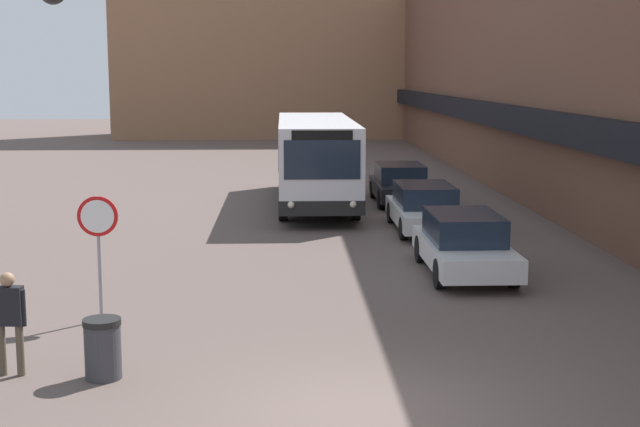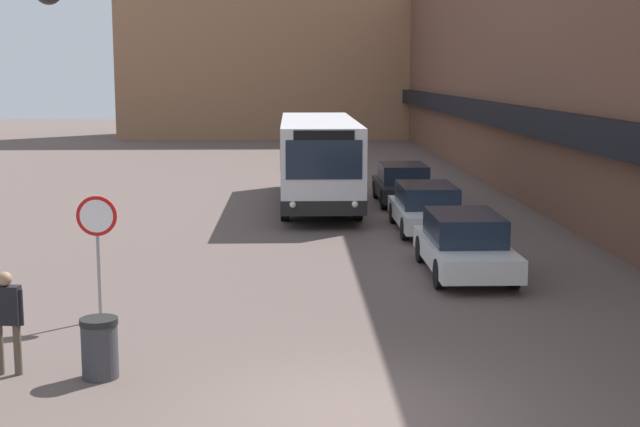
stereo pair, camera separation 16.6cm
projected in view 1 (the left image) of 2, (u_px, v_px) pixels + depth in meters
ground_plane at (358, 412)px, 12.41m from camera, size 160.00×160.00×0.00m
building_row_right at (557, 60)px, 35.69m from camera, size 5.50×60.00×10.36m
building_backdrop_far at (296, 46)px, 65.39m from camera, size 26.00×8.00×13.28m
city_bus at (315, 158)px, 31.55m from camera, size 2.60×10.95×3.05m
parked_car_front at (464, 243)px, 20.82m from camera, size 1.83×4.49×1.43m
parked_car_middle at (425, 207)px, 26.56m from camera, size 1.87×4.65×1.39m
parked_car_back at (400, 183)px, 32.17m from camera, size 1.88×4.41×1.41m
stop_sign at (98, 231)px, 16.70m from camera, size 0.76×0.08×2.40m
pedestrian at (9, 314)px, 13.77m from camera, size 0.53×0.24×1.65m
trash_bin at (103, 348)px, 13.71m from camera, size 0.59×0.59×0.95m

